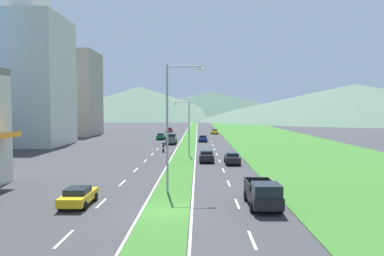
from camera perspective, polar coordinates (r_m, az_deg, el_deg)
ground_plane at (r=25.24m, az=-4.11°, el=-13.22°), size 600.00×600.00×0.00m
grass_median at (r=84.46m, az=-0.48°, el=-1.84°), size 3.20×240.00×0.06m
grass_verge_right at (r=86.42m, az=13.31°, el=-1.81°), size 24.00×240.00×0.06m
lane_dash_left_2 at (r=21.52m, az=-19.66°, el=-16.24°), size 0.16×2.80×0.01m
lane_dash_left_3 at (r=28.30m, az=-14.24°, el=-11.51°), size 0.16×2.80×0.01m
lane_dash_left_4 at (r=35.34m, az=-11.04°, el=-8.58°), size 0.16×2.80×0.01m
lane_dash_left_5 at (r=42.52m, az=-8.94°, el=-6.61°), size 0.16×2.80×0.01m
lane_dash_left_6 at (r=49.77m, az=-7.45°, el=-5.21°), size 0.16×2.80×0.01m
lane_dash_left_7 at (r=57.06m, az=-6.36°, el=-4.16°), size 0.16×2.80×0.01m
lane_dash_left_8 at (r=64.39m, az=-5.51°, el=-3.36°), size 0.16×2.80×0.01m
lane_dash_left_9 at (r=71.74m, az=-4.83°, el=-2.71°), size 0.16×2.80×0.01m
lane_dash_left_10 at (r=79.10m, az=-4.29°, el=-2.19°), size 0.16×2.80×0.01m
lane_dash_right_2 at (r=20.46m, az=9.56°, el=-17.14°), size 0.16×2.80×0.01m
lane_dash_right_3 at (r=27.50m, az=7.21°, el=-11.86°), size 0.16×2.80×0.01m
lane_dash_right_4 at (r=34.71m, az=5.87°, el=-8.75°), size 0.16×2.80×0.01m
lane_dash_right_5 at (r=41.99m, az=5.00°, el=-6.71°), size 0.16×2.80×0.01m
lane_dash_right_6 at (r=49.32m, az=4.40°, el=-5.27°), size 0.16×2.80×0.01m
lane_dash_right_7 at (r=56.67m, az=3.96°, el=-4.20°), size 0.16×2.80×0.01m
lane_dash_right_8 at (r=64.04m, az=3.61°, el=-3.38°), size 0.16×2.80×0.01m
lane_dash_right_9 at (r=71.43m, az=3.34°, el=-2.73°), size 0.16×2.80×0.01m
lane_dash_right_10 at (r=78.82m, az=3.12°, el=-2.20°), size 0.16×2.80×0.01m
edge_line_median_left at (r=84.53m, az=-1.67°, el=-1.85°), size 0.16×240.00×0.01m
edge_line_median_right at (r=84.44m, az=0.71°, el=-1.86°), size 0.16×240.00×0.01m
domed_building at (r=78.28m, az=-24.54°, el=8.17°), size 14.10×14.10×34.47m
midrise_colored at (r=105.06m, az=-18.45°, el=5.20°), size 13.47×13.47×23.01m
hill_far_left at (r=274.56m, az=-8.34°, el=3.97°), size 155.09×155.09×24.61m
hill_far_center at (r=311.58m, az=3.07°, el=3.69°), size 201.90×201.90×22.66m
hill_far_right at (r=268.24m, az=24.43°, el=3.75°), size 228.22×228.22×24.46m
street_lamp_near at (r=30.13m, az=-3.35°, el=1.25°), size 3.23×0.31×10.77m
street_lamp_mid at (r=53.16m, az=-0.79°, el=0.49°), size 2.61×0.33×8.24m
car_0 at (r=48.68m, az=2.32°, el=-4.46°), size 1.99×4.48×1.48m
car_1 at (r=27.93m, az=-17.63°, el=-10.27°), size 1.94×4.20×1.35m
car_3 at (r=84.94m, az=-4.98°, el=-1.32°), size 1.87×4.52×1.53m
car_4 at (r=104.36m, az=3.60°, el=-0.56°), size 1.97×4.61×1.40m
car_5 at (r=46.88m, az=6.41°, el=-4.78°), size 1.92×4.29×1.44m
car_6 at (r=78.88m, az=1.75°, el=-1.67°), size 1.96×4.04×1.42m
car_7 at (r=113.08m, az=-3.65°, el=-0.28°), size 1.95×4.47×1.47m
pickup_truck_0 at (r=26.52m, az=11.22°, el=-10.28°), size 2.18×5.40×2.00m
pickup_truck_1 at (r=74.11m, az=-3.31°, el=-1.77°), size 2.18×5.40×2.00m
motorcycle_rider at (r=59.87m, az=-4.58°, el=-3.11°), size 0.36×2.00×1.80m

